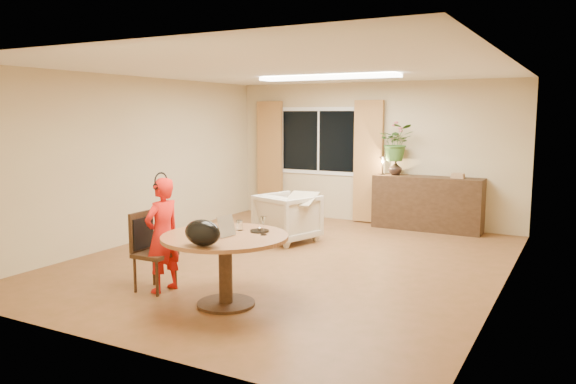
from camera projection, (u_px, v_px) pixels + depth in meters
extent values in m
plane|color=brown|center=(290.00, 261.00, 7.74)|extent=(6.50, 6.50, 0.00)
plane|color=white|center=(290.00, 69.00, 7.38)|extent=(6.50, 6.50, 0.00)
plane|color=tan|center=(373.00, 153.00, 10.40)|extent=(5.50, 0.00, 5.50)
plane|color=tan|center=(137.00, 160.00, 8.85)|extent=(0.00, 6.50, 6.50)
plane|color=tan|center=(507.00, 179.00, 6.27)|extent=(0.00, 6.50, 6.50)
cube|color=white|center=(319.00, 141.00, 10.87)|extent=(1.70, 0.02, 1.30)
cube|color=black|center=(318.00, 141.00, 10.86)|extent=(1.55, 0.01, 1.15)
cube|color=white|center=(318.00, 141.00, 10.86)|extent=(0.04, 0.01, 1.15)
cube|color=brown|center=(270.00, 157.00, 11.34)|extent=(0.55, 0.08, 2.25)
cube|color=brown|center=(368.00, 162.00, 10.36)|extent=(0.55, 0.08, 2.25)
cube|color=white|center=(328.00, 77.00, 8.43)|extent=(2.20, 0.35, 0.05)
cylinder|color=brown|center=(225.00, 237.00, 5.87)|extent=(1.34, 1.34, 0.04)
cylinder|color=black|center=(226.00, 272.00, 5.92)|extent=(0.14, 0.14, 0.72)
cylinder|color=black|center=(226.00, 303.00, 5.97)|extent=(0.62, 0.62, 0.03)
imported|color=red|center=(163.00, 235.00, 6.36)|extent=(0.51, 0.37, 1.31)
imported|color=beige|center=(288.00, 218.00, 8.91)|extent=(1.04, 1.06, 0.77)
cube|color=black|center=(427.00, 203.00, 9.78)|extent=(1.88, 0.46, 0.94)
imported|color=black|center=(395.00, 168.00, 9.98)|extent=(0.25, 0.25, 0.25)
imported|color=#225C25|center=(397.00, 142.00, 9.91)|extent=(0.72, 0.67, 0.66)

